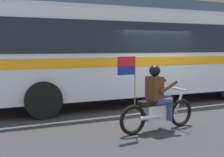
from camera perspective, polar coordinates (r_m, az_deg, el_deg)
ground_plane at (r=9.84m, az=8.51°, el=-5.52°), size 60.00×60.00×0.00m
sidewalk_curb at (r=14.29m, az=-2.89°, el=-1.51°), size 28.00×3.80×0.15m
lane_center_stripe at (r=9.36m, az=10.56°, el=-6.14°), size 26.60×0.14×0.01m
transit_bus at (r=10.65m, az=5.03°, el=5.61°), size 11.95×2.96×3.22m
motorcycle_with_rider at (r=7.01m, az=8.84°, el=-4.72°), size 2.19×0.64×1.78m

